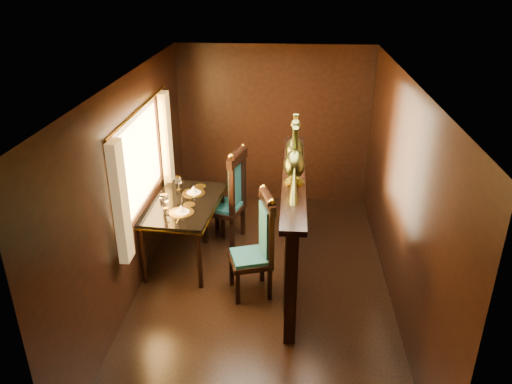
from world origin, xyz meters
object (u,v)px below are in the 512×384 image
at_px(chair_left, 260,241).
at_px(chair_right, 232,194).
at_px(peacock_left, 295,152).
at_px(dining_table, 184,207).
at_px(peacock_right, 295,140).

relative_size(chair_left, chair_right, 0.94).
bearing_deg(peacock_left, dining_table, 158.04).
bearing_deg(chair_left, dining_table, 129.76).
bearing_deg(chair_right, peacock_left, -36.26).
xyz_separation_m(chair_left, chair_right, (-0.46, 1.16, 0.05)).
bearing_deg(peacock_left, chair_right, 127.83).
relative_size(dining_table, chair_right, 1.05).
relative_size(chair_right, peacock_left, 1.85).
bearing_deg(chair_left, peacock_left, -1.67).
relative_size(dining_table, chair_left, 1.12).
bearing_deg(chair_right, chair_left, -52.41).
height_order(peacock_left, peacock_right, peacock_left).
bearing_deg(chair_left, chair_right, 94.33).
bearing_deg(dining_table, chair_left, -28.03).
height_order(chair_left, chair_right, chair_right).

